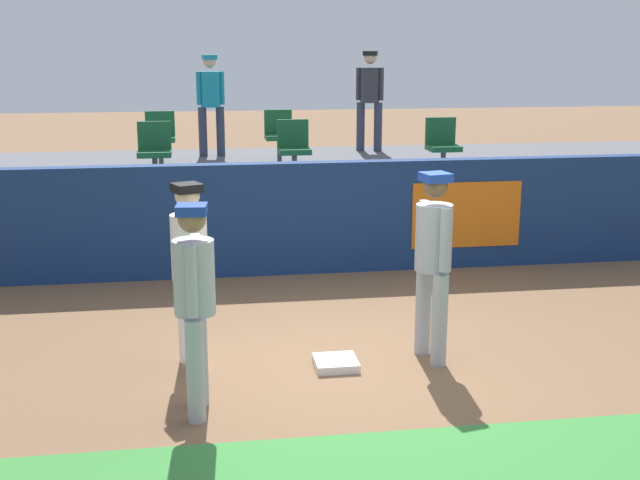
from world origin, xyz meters
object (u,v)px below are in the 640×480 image
object	(u,v)px
seat_back_left	(160,134)
player_fielder_home	(190,263)
player_coach_visitor	(195,295)
seat_front_right	(442,143)
spectator_hooded	(211,98)
spectator_capped	(370,94)
seat_front_left	(154,148)
seat_back_center	(279,132)
player_runner_visitor	(433,254)
seat_front_center	(294,145)
first_base	(336,363)

from	to	relation	value
seat_back_left	player_fielder_home	bearing A→B (deg)	-85.74
player_coach_visitor	seat_front_right	xyz separation A→B (m)	(3.72, 5.58, 0.50)
spectator_hooded	seat_back_left	bearing A→B (deg)	33.12
player_fielder_home	spectator_capped	world-z (taller)	spectator_capped
seat_front_left	spectator_hooded	bearing A→B (deg)	71.05
player_coach_visitor	seat_back_left	world-z (taller)	seat_back_left
seat_back_left	spectator_capped	bearing A→B (deg)	15.20
seat_back_left	spectator_hooded	distance (m)	1.24
player_coach_visitor	seat_back_center	size ratio (longest dim) A/B	2.10
seat_back_left	seat_front_left	distance (m)	1.80
seat_front_left	seat_back_left	bearing A→B (deg)	89.49
player_fielder_home	player_runner_visitor	bearing A→B (deg)	63.36
player_fielder_home	seat_back_left	xyz separation A→B (m)	(-0.47, 6.36, 0.51)
seat_front_center	spectator_capped	xyz separation A→B (m)	(1.72, 2.81, 0.56)
seat_back_center	seat_back_left	bearing A→B (deg)	179.99
seat_back_center	spectator_capped	world-z (taller)	spectator_capped
seat_front_right	spectator_capped	world-z (taller)	spectator_capped
first_base	spectator_capped	size ratio (longest dim) A/B	0.22
seat_front_center	seat_back_left	xyz separation A→B (m)	(-1.99, 1.80, 0.00)
player_coach_visitor	first_base	bearing A→B (deg)	127.44
player_fielder_home	player_coach_visitor	world-z (taller)	player_coach_visitor
spectator_hooded	spectator_capped	size ratio (longest dim) A/B	0.97
player_coach_visitor	seat_back_left	bearing A→B (deg)	-170.41
player_runner_visitor	spectator_hooded	bearing A→B (deg)	-177.56
seat_front_left	spectator_capped	distance (m)	4.70
player_fielder_home	seat_back_left	bearing A→B (deg)	161.54
seat_back_center	player_runner_visitor	bearing A→B (deg)	-83.10
first_base	seat_front_left	bearing A→B (deg)	110.84
player_fielder_home	seat_front_left	bearing A→B (deg)	163.41
spectator_hooded	player_fielder_home	bearing A→B (deg)	79.43
seat_back_left	first_base	bearing A→B (deg)	-74.67
first_base	player_fielder_home	distance (m)	1.66
player_coach_visitor	seat_front_center	size ratio (longest dim) A/B	2.10
seat_front_right	seat_front_left	distance (m)	4.25
player_fielder_home	spectator_hooded	world-z (taller)	spectator_hooded
seat_front_right	player_coach_visitor	bearing A→B (deg)	-123.71
first_base	seat_front_center	size ratio (longest dim) A/B	0.48
player_fielder_home	seat_back_center	size ratio (longest dim) A/B	2.09
player_fielder_home	player_coach_visitor	distance (m)	1.02
seat_front_right	spectator_hooded	bearing A→B (deg)	143.20
seat_front_right	seat_front_left	bearing A→B (deg)	180.00
seat_back_center	spectator_capped	bearing A→B (deg)	29.85
player_fielder_home	seat_front_right	size ratio (longest dim) A/B	2.09
first_base	spectator_hooded	world-z (taller)	spectator_hooded
seat_front_left	spectator_hooded	size ratio (longest dim) A/B	0.49
player_fielder_home	seat_front_right	distance (m)	5.93
spectator_hooded	seat_front_right	bearing A→B (deg)	135.69
player_fielder_home	seat_front_center	distance (m)	4.83
seat_front_center	seat_back_left	distance (m)	2.68
seat_front_center	seat_front_left	size ratio (longest dim) A/B	1.00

